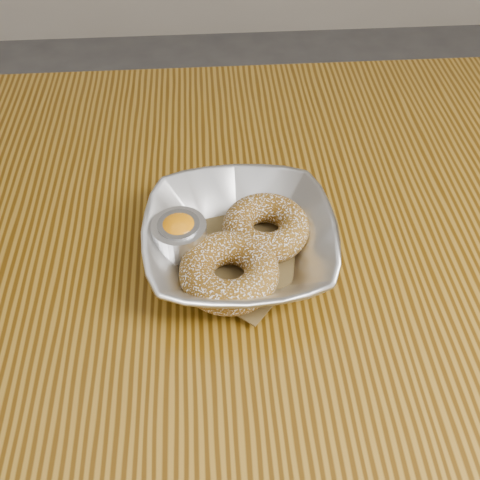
{
  "coord_description": "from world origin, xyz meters",
  "views": [
    {
      "loc": [
        -0.15,
        -0.45,
        1.24
      ],
      "look_at": [
        -0.12,
        -0.03,
        0.78
      ],
      "focal_mm": 42.0,
      "sensor_mm": 36.0,
      "label": 1
    }
  ],
  "objects": [
    {
      "name": "donut_back",
      "position": [
        -0.09,
        -0.01,
        0.78
      ],
      "size": [
        0.13,
        0.13,
        0.04
      ],
      "primitive_type": "torus",
      "rotation": [
        0.0,
        0.0,
        0.36
      ],
      "color": "brown",
      "rests_on": "parchment"
    },
    {
      "name": "ground_plane",
      "position": [
        0.0,
        0.0,
        0.0
      ],
      "size": [
        4.0,
        4.0,
        0.0
      ],
      "primitive_type": "plane",
      "color": "#565659",
      "rests_on": "ground"
    },
    {
      "name": "ramekin",
      "position": [
        -0.18,
        -0.02,
        0.79
      ],
      "size": [
        0.06,
        0.06,
        0.05
      ],
      "color": "silver",
      "rests_on": "table"
    },
    {
      "name": "donut_front",
      "position": [
        -0.13,
        -0.07,
        0.78
      ],
      "size": [
        0.12,
        0.12,
        0.04
      ],
      "primitive_type": "torus",
      "rotation": [
        0.0,
        0.0,
        0.16
      ],
      "color": "brown",
      "rests_on": "parchment"
    },
    {
      "name": "serving_bowl",
      "position": [
        -0.12,
        -0.03,
        0.78
      ],
      "size": [
        0.22,
        0.22,
        0.05
      ],
      "primitive_type": "imported",
      "color": "silver",
      "rests_on": "table"
    },
    {
      "name": "table",
      "position": [
        0.0,
        0.0,
        0.65
      ],
      "size": [
        1.2,
        0.8,
        0.75
      ],
      "color": "brown",
      "rests_on": "ground_plane"
    },
    {
      "name": "parchment",
      "position": [
        -0.12,
        -0.03,
        0.76
      ],
      "size": [
        0.2,
        0.2,
        0.0
      ],
      "primitive_type": "cube",
      "rotation": [
        0.0,
        0.0,
        0.87
      ],
      "color": "brown",
      "rests_on": "table"
    }
  ]
}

